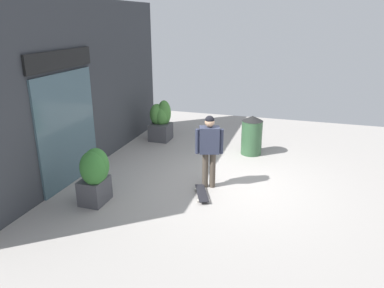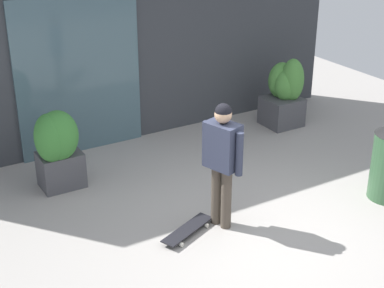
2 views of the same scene
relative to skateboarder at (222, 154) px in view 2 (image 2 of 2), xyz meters
name	(u,v)px [view 2 (image 2 of 2)]	position (x,y,z in m)	size (l,w,h in m)	color
ground_plane	(254,229)	(0.30, -0.31, -0.99)	(12.00, 12.00, 0.00)	#9E9993
building_facade	(126,20)	(0.26, 3.18, 0.98)	(7.76, 0.31, 3.98)	#383A3F
skateboarder	(222,154)	(0.00, 0.00, 0.00)	(0.37, 0.58, 1.63)	#4C4238
skateboard	(187,229)	(-0.47, 0.03, -0.93)	(0.83, 0.50, 0.08)	black
planter_box_left	(285,92)	(2.80, 2.24, -0.39)	(0.63, 0.64, 1.21)	#47474C
planter_box_right	(56,146)	(-1.42, 1.95, -0.34)	(0.64, 0.59, 1.17)	#47474C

